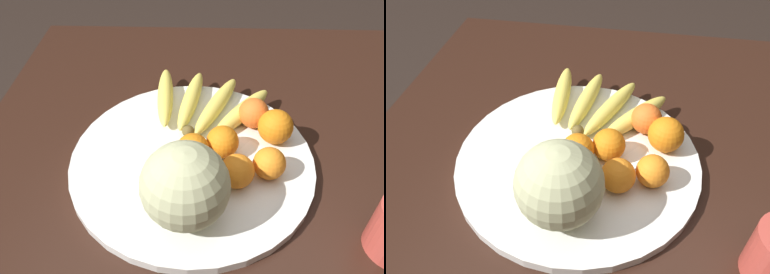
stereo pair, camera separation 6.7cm
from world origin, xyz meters
The scene contains 11 objects.
kitchen_table centered at (0.00, 0.00, 0.61)m, with size 1.22×1.01×0.71m.
fruit_bowl centered at (-0.05, -0.06, 0.72)m, with size 0.46×0.46×0.02m.
melon centered at (0.08, -0.06, 0.79)m, with size 0.14×0.14×0.14m.
banana_bunch centered at (-0.19, -0.04, 0.74)m, with size 0.24×0.26×0.03m.
orange_front_left centered at (-0.15, 0.07, 0.76)m, with size 0.06×0.06×0.06m.
orange_front_right centered at (-0.06, 0.00, 0.75)m, with size 0.06×0.06×0.06m.
orange_mid_center centered at (-0.04, -0.05, 0.75)m, with size 0.06×0.06×0.06m.
orange_back_left centered at (-0.01, 0.08, 0.75)m, with size 0.06×0.06×0.06m.
orange_back_right centered at (-0.10, 0.10, 0.76)m, with size 0.07×0.07×0.07m.
orange_top_small centered at (0.01, 0.02, 0.75)m, with size 0.06×0.06×0.06m.
produce_tag centered at (-0.05, 0.04, 0.73)m, with size 0.09×0.08×0.00m.
Camera 2 is at (0.43, 0.03, 1.24)m, focal length 35.00 mm.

